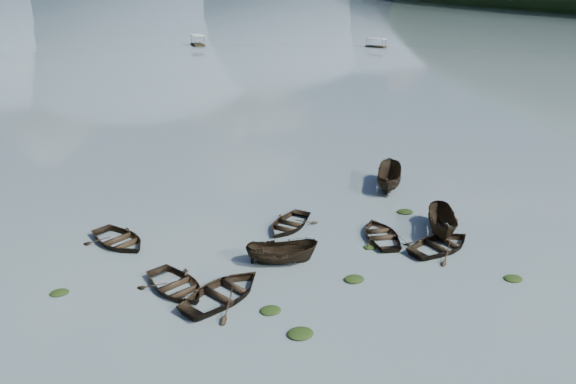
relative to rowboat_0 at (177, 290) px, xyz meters
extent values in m
plane|color=#526366|center=(7.67, -4.71, 0.00)|extent=(2400.00, 2400.00, 0.00)
imported|color=black|center=(0.00, 0.00, 0.00)|extent=(4.87, 5.36, 0.91)
imported|color=black|center=(2.36, -1.30, 0.00)|extent=(6.06, 5.78, 1.02)
imported|color=black|center=(6.01, 1.55, 0.00)|extent=(4.35, 2.27, 1.60)
imported|color=black|center=(12.84, 3.21, 0.00)|extent=(3.33, 4.44, 0.87)
imported|color=black|center=(15.81, 1.07, 0.00)|extent=(5.45, 4.67, 0.95)
imported|color=black|center=(16.89, 3.01, 0.00)|extent=(3.31, 4.91, 1.78)
imported|color=black|center=(-3.35, 6.07, 0.00)|extent=(5.29, 5.59, 0.94)
imported|color=black|center=(7.44, 6.06, 0.00)|extent=(5.09, 5.24, 0.89)
imported|color=black|center=(16.68, 11.27, 0.00)|extent=(3.85, 5.32, 1.93)
ellipsoid|color=black|center=(4.48, -2.98, 0.00)|extent=(1.05, 0.86, 0.23)
ellipsoid|color=black|center=(9.46, -1.16, 0.00)|extent=(1.13, 0.90, 0.25)
ellipsoid|color=black|center=(5.47, -5.08, 0.00)|extent=(1.23, 0.99, 0.27)
ellipsoid|color=black|center=(11.66, 2.15, 0.00)|extent=(0.82, 0.69, 0.18)
ellipsoid|color=black|center=(17.97, -2.98, 0.00)|extent=(1.04, 0.82, 0.22)
ellipsoid|color=black|center=(-5.96, 0.99, 0.00)|extent=(0.97, 0.78, 0.20)
ellipsoid|color=black|center=(5.14, 1.89, 0.00)|extent=(1.07, 0.89, 0.22)
ellipsoid|color=black|center=(15.97, 6.53, 0.00)|extent=(1.13, 0.90, 0.25)
camera|label=1|loc=(0.66, -23.84, 14.95)|focal=32.00mm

